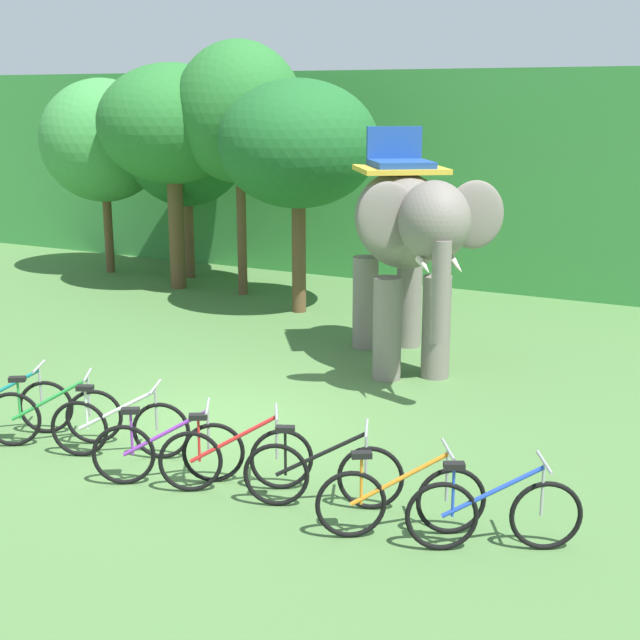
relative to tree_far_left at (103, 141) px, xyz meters
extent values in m
plane|color=#4C753D|center=(8.23, -7.54, -3.21)|extent=(80.00, 80.00, 0.00)
cube|color=#3D8E42|center=(8.23, 5.05, -0.80)|extent=(36.00, 6.00, 4.83)
cylinder|color=brown|center=(0.00, 0.00, -2.26)|extent=(0.21, 0.21, 1.90)
ellipsoid|color=#3D8E42|center=(0.00, 0.00, 0.01)|extent=(3.00, 3.00, 2.92)
cylinder|color=brown|center=(2.17, 0.36, -2.27)|extent=(0.23, 0.23, 1.89)
ellipsoid|color=#1E6028|center=(2.17, 0.36, 0.12)|extent=(3.01, 3.01, 3.20)
cylinder|color=brown|center=(2.62, -0.74, -1.96)|extent=(0.35, 0.35, 2.50)
ellipsoid|color=#28702D|center=(2.62, -0.74, 0.46)|extent=(3.28, 3.28, 2.60)
cylinder|color=brown|center=(4.29, -0.65, -1.92)|extent=(0.20, 0.20, 2.59)
ellipsoid|color=#28702D|center=(4.29, -0.65, 0.72)|extent=(2.74, 2.74, 2.97)
cylinder|color=brown|center=(6.18, -1.52, -2.09)|extent=(0.28, 0.28, 2.23)
ellipsoid|color=#1E6028|center=(6.18, -1.52, 0.14)|extent=(3.14, 3.14, 2.49)
ellipsoid|color=slate|center=(9.31, -3.83, -0.86)|extent=(2.82, 3.18, 1.50)
cylinder|color=slate|center=(10.14, -4.35, -2.41)|extent=(0.44, 0.44, 1.60)
cylinder|color=slate|center=(9.51, -4.79, -2.41)|extent=(0.44, 0.44, 1.60)
cylinder|color=slate|center=(9.10, -2.88, -2.41)|extent=(0.44, 0.44, 1.60)
cylinder|color=slate|center=(8.47, -3.32, -2.41)|extent=(0.44, 0.44, 1.60)
ellipsoid|color=slate|center=(10.46, -5.47, -0.61)|extent=(1.45, 1.48, 1.10)
ellipsoid|color=slate|center=(10.88, -4.99, -0.56)|extent=(0.78, 0.62, 0.96)
ellipsoid|color=slate|center=(9.87, -5.70, -0.56)|extent=(0.78, 0.62, 0.96)
cylinder|color=slate|center=(10.72, -5.84, -1.51)|extent=(0.26, 0.26, 1.40)
cone|color=beige|center=(10.87, -5.67, -1.16)|extent=(0.42, 0.53, 0.21)
cone|color=beige|center=(10.51, -5.92, -1.16)|extent=(0.42, 0.53, 0.21)
cube|color=gold|center=(9.25, -3.75, -0.08)|extent=(1.84, 1.83, 0.08)
cube|color=#1E4799|center=(9.25, -3.75, 0.01)|extent=(1.37, 1.42, 0.10)
cube|color=#1E4799|center=(8.96, -3.34, 0.29)|extent=(0.79, 0.60, 0.56)
cylinder|color=slate|center=(8.49, -2.67, -1.31)|extent=(0.08, 0.08, 0.90)
torus|color=black|center=(6.51, -8.93, -2.86)|extent=(0.65, 0.39, 0.71)
cylinder|color=teal|center=(6.05, -9.18, -2.61)|extent=(0.87, 0.51, 0.54)
cylinder|color=#9E9EA3|center=(6.46, -8.96, -2.58)|extent=(0.03, 0.03, 0.55)
cylinder|color=#9E9EA3|center=(6.46, -8.96, -2.31)|extent=(0.28, 0.47, 0.03)
torus|color=black|center=(6.46, -9.46, -2.86)|extent=(0.63, 0.42, 0.71)
torus|color=black|center=(7.30, -8.92, -2.86)|extent=(0.63, 0.42, 0.71)
cylinder|color=green|center=(6.86, -9.20, -2.61)|extent=(0.84, 0.56, 0.54)
cylinder|color=green|center=(6.54, -9.40, -2.60)|extent=(0.03, 0.03, 0.52)
cube|color=black|center=(6.54, -9.40, -2.34)|extent=(0.22, 0.19, 0.06)
cylinder|color=#9E9EA3|center=(7.26, -8.95, -2.58)|extent=(0.03, 0.03, 0.55)
cylinder|color=#9E9EA3|center=(7.26, -8.95, -2.31)|extent=(0.31, 0.46, 0.03)
torus|color=black|center=(7.42, -9.32, -2.86)|extent=(0.67, 0.33, 0.71)
torus|color=black|center=(8.34, -8.92, -2.86)|extent=(0.67, 0.33, 0.71)
cylinder|color=silver|center=(7.86, -9.13, -2.61)|extent=(0.91, 0.43, 0.54)
cylinder|color=silver|center=(7.51, -9.28, -2.60)|extent=(0.03, 0.03, 0.52)
cube|color=black|center=(7.51, -9.28, -2.34)|extent=(0.22, 0.17, 0.06)
cylinder|color=#9E9EA3|center=(8.29, -8.94, -2.58)|extent=(0.03, 0.03, 0.55)
cylinder|color=#9E9EA3|center=(8.29, -8.94, -2.31)|extent=(0.24, 0.49, 0.03)
torus|color=black|center=(8.42, -9.71, -2.86)|extent=(0.63, 0.41, 0.71)
torus|color=black|center=(9.28, -9.20, -2.86)|extent=(0.63, 0.41, 0.71)
cylinder|color=purple|center=(8.83, -9.47, -2.61)|extent=(0.85, 0.54, 0.54)
cylinder|color=purple|center=(8.51, -9.66, -2.60)|extent=(0.03, 0.03, 0.52)
cube|color=black|center=(8.51, -9.66, -2.34)|extent=(0.22, 0.19, 0.06)
cylinder|color=#9E9EA3|center=(9.24, -9.22, -2.58)|extent=(0.03, 0.03, 0.55)
cylinder|color=#9E9EA3|center=(9.24, -9.22, -2.31)|extent=(0.30, 0.46, 0.03)
torus|color=black|center=(9.20, -9.52, -2.86)|extent=(0.63, 0.41, 0.71)
torus|color=black|center=(10.05, -9.01, -2.86)|extent=(0.63, 0.41, 0.71)
cylinder|color=red|center=(9.60, -9.28, -2.61)|extent=(0.85, 0.54, 0.54)
cylinder|color=red|center=(9.28, -9.47, -2.60)|extent=(0.03, 0.03, 0.52)
cube|color=black|center=(9.28, -9.47, -2.34)|extent=(0.22, 0.19, 0.06)
cylinder|color=#9E9EA3|center=(10.01, -9.03, -2.58)|extent=(0.03, 0.03, 0.55)
cylinder|color=#9E9EA3|center=(10.01, -9.03, -2.31)|extent=(0.30, 0.46, 0.03)
torus|color=black|center=(10.21, -9.40, -2.86)|extent=(0.67, 0.32, 0.71)
torus|color=black|center=(11.13, -9.01, -2.86)|extent=(0.67, 0.32, 0.71)
cylinder|color=black|center=(10.65, -9.21, -2.61)|extent=(0.91, 0.42, 0.54)
cylinder|color=black|center=(10.30, -9.36, -2.60)|extent=(0.03, 0.03, 0.52)
cube|color=black|center=(10.30, -9.36, -2.34)|extent=(0.22, 0.17, 0.06)
cylinder|color=#9E9EA3|center=(11.09, -9.03, -2.58)|extent=(0.03, 0.03, 0.55)
cylinder|color=#9E9EA3|center=(11.09, -9.03, -2.31)|extent=(0.23, 0.49, 0.03)
torus|color=black|center=(11.22, -9.67, -2.86)|extent=(0.63, 0.42, 0.71)
torus|color=black|center=(12.07, -9.14, -2.86)|extent=(0.63, 0.42, 0.71)
cylinder|color=orange|center=(11.62, -9.42, -2.61)|extent=(0.85, 0.55, 0.54)
cylinder|color=orange|center=(11.30, -9.62, -2.60)|extent=(0.03, 0.03, 0.52)
cube|color=black|center=(11.30, -9.62, -2.34)|extent=(0.22, 0.19, 0.06)
cylinder|color=#9E9EA3|center=(12.03, -9.17, -2.58)|extent=(0.03, 0.03, 0.55)
cylinder|color=#9E9EA3|center=(12.03, -9.17, -2.31)|extent=(0.30, 0.46, 0.03)
torus|color=black|center=(12.10, -9.50, -2.86)|extent=(0.65, 0.38, 0.71)
torus|color=black|center=(12.98, -9.03, -2.86)|extent=(0.65, 0.38, 0.71)
cylinder|color=blue|center=(12.52, -9.28, -2.61)|extent=(0.88, 0.50, 0.54)
cylinder|color=blue|center=(12.19, -9.45, -2.60)|extent=(0.03, 0.03, 0.52)
cube|color=black|center=(12.19, -9.45, -2.34)|extent=(0.22, 0.18, 0.06)
cylinder|color=#9E9EA3|center=(12.94, -9.05, -2.58)|extent=(0.03, 0.03, 0.55)
cylinder|color=#9E9EA3|center=(12.94, -9.05, -2.31)|extent=(0.27, 0.47, 0.03)
camera|label=1|loc=(14.64, -16.95, 1.04)|focal=49.95mm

